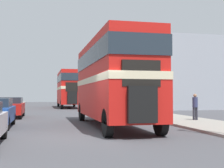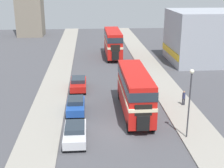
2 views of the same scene
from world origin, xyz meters
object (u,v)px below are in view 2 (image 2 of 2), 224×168
Objects in this scene: car_parked_near at (75,133)px; pedestrian_walking at (184,97)px; car_parked_mid at (76,105)px; double_decker_bus at (135,89)px; car_parked_far at (78,83)px; bus_distant at (113,41)px; street_lamp at (190,94)px.

car_parked_near is 2.69× the size of pedestrian_walking.
pedestrian_walking is (10.98, 6.55, 0.27)m from car_parked_near.
double_decker_bus is at bearing -7.00° from car_parked_mid.
pedestrian_walking is at bearing -28.77° from car_parked_far.
bus_distant is 29.59m from street_lamp.
car_parked_near is at bearing 178.01° from street_lamp.
double_decker_bus is at bearing -89.49° from bus_distant.
double_decker_bus is at bearing -52.92° from car_parked_far.
car_parked_far is at bearing 127.08° from double_decker_bus.
double_decker_bus is 6.07m from car_parked_mid.
car_parked_far is (-5.68, 7.51, -1.79)m from double_decker_bus.
double_decker_bus is at bearing 123.50° from street_lamp.
car_parked_mid is at bearing 146.75° from street_lamp.
street_lamp reaches higher than car_parked_mid.
double_decker_bus is 6.41× the size of pedestrian_walking.
pedestrian_walking is at bearing 3.83° from car_parked_mid.
car_parked_far is 16.23m from street_lamp.
bus_distant is 2.34× the size of car_parked_near.
street_lamp is (9.27, -12.93, 3.21)m from car_parked_far.
double_decker_bus is 2.30× the size of car_parked_far.
car_parked_far reaches higher than car_parked_near.
car_parked_near is (-5.41, -29.00, -1.94)m from bus_distant.
street_lamp is at bearing -104.48° from pedestrian_walking.
car_parked_far is 0.73× the size of street_lamp.
street_lamp reaches higher than car_parked_far.
car_parked_mid is 11.63m from street_lamp.
street_lamp is at bearing -33.25° from car_parked_mid.
street_lamp is at bearing -82.62° from bus_distant.
pedestrian_walking is (11.12, 0.74, 0.25)m from car_parked_mid.
pedestrian_walking reaches higher than car_parked_mid.
bus_distant is at bearing 97.38° from street_lamp.
bus_distant is at bearing 76.55° from car_parked_mid.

